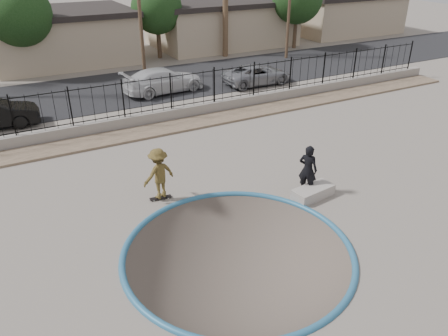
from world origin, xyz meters
TOP-DOWN VIEW (x-y plane):
  - ground at (0.00, 12.00)m, footprint 120.00×120.00m
  - bowl_pit at (0.00, -1.00)m, footprint 6.84×6.84m
  - coping_ring at (0.00, -1.00)m, footprint 7.04×7.04m
  - rock_strip at (0.00, 9.20)m, footprint 42.00×1.60m
  - retaining_wall at (0.00, 10.30)m, footprint 42.00×0.45m
  - fence at (0.00, 10.30)m, footprint 40.00×0.04m
  - street at (0.00, 17.00)m, footprint 90.00×8.00m
  - house_center at (0.00, 26.50)m, footprint 10.60×8.60m
  - house_east at (14.00, 26.50)m, footprint 12.60×8.60m
  - house_east_far at (28.00, 26.50)m, footprint 11.60×8.60m
  - utility_pole_mid at (4.00, 19.00)m, footprint 1.70×0.24m
  - street_tree_left at (-3.00, 23.00)m, footprint 4.32×4.32m
  - street_tree_mid at (7.00, 24.00)m, footprint 3.96×3.96m
  - skater at (-0.95, 2.98)m, footprint 1.35×0.96m
  - skateboard at (-0.95, 2.98)m, footprint 0.81×0.30m
  - videographer at (4.00, 0.89)m, footprint 0.76×0.82m
  - concrete_ledge at (4.00, 0.49)m, footprint 1.68×0.90m
  - car_c at (3.87, 15.00)m, footprint 5.27×2.55m
  - car_d at (9.91, 13.74)m, footprint 4.60×2.17m

SIDE VIEW (x-z plane):
  - ground at x=0.00m, z-range -2.20..0.00m
  - bowl_pit at x=0.00m, z-range -0.90..0.90m
  - coping_ring at x=0.00m, z-range -0.10..0.10m
  - street at x=0.00m, z-range 0.00..0.04m
  - rock_strip at x=0.00m, z-range 0.00..0.11m
  - skateboard at x=-0.95m, z-range 0.02..0.09m
  - concrete_ledge at x=4.00m, z-range 0.00..0.40m
  - retaining_wall at x=0.00m, z-range 0.00..0.60m
  - car_d at x=9.91m, z-range 0.04..1.31m
  - car_c at x=3.87m, z-range 0.04..1.51m
  - videographer at x=4.00m, z-range 0.00..1.89m
  - skater at x=-0.95m, z-range 0.00..1.89m
  - fence at x=0.00m, z-range 0.60..2.40m
  - house_east at x=14.00m, z-range 0.02..3.92m
  - house_east_far at x=28.00m, z-range 0.02..3.92m
  - house_center at x=0.00m, z-range 0.02..3.92m
  - street_tree_mid at x=7.00m, z-range 0.92..6.75m
  - street_tree_left at x=-3.00m, z-range 1.01..7.37m
  - utility_pole_mid at x=4.00m, z-range 0.21..9.71m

